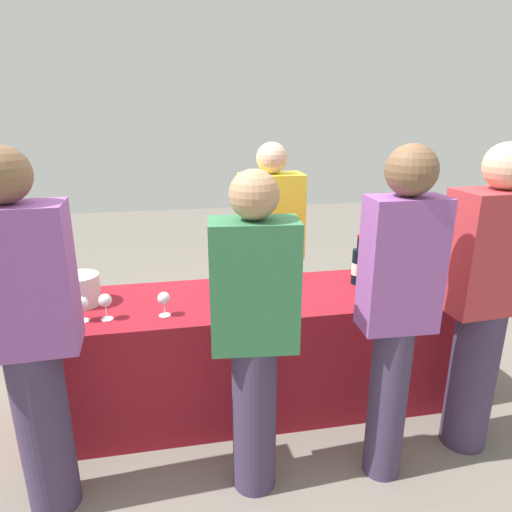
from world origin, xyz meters
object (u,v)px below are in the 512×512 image
Objects in this scene: wine_bottle_0 at (216,277)px; guest_3 at (485,296)px; wine_bottle_2 at (392,263)px; wine_bottle_3 at (409,262)px; wine_glass_0 at (81,304)px; ice_bucket at (80,290)px; guest_2 at (397,307)px; guest_0 at (28,333)px; wine_bottle_1 at (358,266)px; wine_glass_1 at (105,301)px; wine_glass_3 at (273,290)px; guest_1 at (254,330)px; wine_glass_2 at (164,299)px; wine_glass_4 at (403,275)px; server_pouring at (271,248)px.

wine_bottle_0 is 0.18× the size of guest_3.
wine_bottle_2 is 0.14m from wine_bottle_3.
wine_glass_0 is 0.24m from ice_bucket.
guest_2 is (-0.37, -0.77, 0.07)m from wine_bottle_2.
wine_bottle_0 is 1.09m from guest_2.
guest_2 is (1.62, -0.09, 0.02)m from guest_0.
ice_bucket is (-0.77, -0.01, -0.02)m from wine_bottle_0.
guest_3 reaches higher than wine_bottle_1.
wine_bottle_3 is 1.89m from wine_glass_1.
guest_1 reaches higher than wine_glass_3.
wine_glass_1 is (0.12, -0.00, 0.01)m from wine_glass_0.
wine_bottle_1 is 1.23m from wine_glass_2.
wine_glass_2 is at bearing -27.85° from ice_bucket.
wine_glass_3 is at bearing 154.09° from guest_3.
wine_bottle_0 is at bearing 149.87° from guest_3.
wine_glass_1 is at bearing 164.25° from guest_3.
wine_glass_2 is at bearing 35.03° from guest_0.
guest_3 is (0.04, -0.69, 0.04)m from wine_bottle_3.
wine_bottle_0 reaches higher than wine_glass_2.
ice_bucket reaches higher than wine_glass_3.
wine_bottle_1 is (0.90, 0.01, 0.01)m from wine_bottle_0.
wine_bottle_3 reaches higher than wine_glass_4.
guest_1 reaches higher than wine_bottle_1.
wine_glass_3 reaches higher than wine_glass_4.
guest_3 reaches higher than wine_glass_0.
wine_glass_4 is at bearing 3.22° from wine_glass_1.
wine_bottle_2 is 2.43× the size of wine_glass_3.
guest_1 is 0.95× the size of guest_3.
wine_bottle_3 is at bearing 15.73° from wine_glass_3.
guest_2 is (-0.50, -0.81, 0.08)m from wine_bottle_3.
wine_bottle_0 is at bearing -179.92° from wine_bottle_2.
wine_glass_0 reaches higher than wine_glass_2.
wine_glass_2 is at bearing -175.71° from wine_glass_4.
ice_bucket is at bearing 175.85° from wine_glass_4.
wine_glass_3 is (1.02, 0.00, 0.00)m from wine_glass_0.
wine_glass_4 is (0.84, 0.09, -0.00)m from wine_glass_3.
wine_glass_3 is at bearing -12.28° from ice_bucket.
guest_1 is at bearing -150.44° from wine_glass_4.
wine_bottle_3 is 2.27× the size of wine_glass_2.
guest_0 is 1.62m from guest_2.
server_pouring is 0.96× the size of guest_3.
wine_glass_2 is at bearing -178.66° from wine_glass_3.
server_pouring reaches higher than ice_bucket.
guest_1 reaches higher than ice_bucket.
guest_1 is 0.67m from guest_2.
wine_bottle_1 is at bearing 178.99° from wine_bottle_2.
guest_0 reaches higher than wine_bottle_1.
guest_0 is at bearing -161.07° from wine_bottle_2.
wine_bottle_0 is at bearing 141.13° from wine_glass_3.
ice_bucket is at bearing -179.61° from wine_bottle_1.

